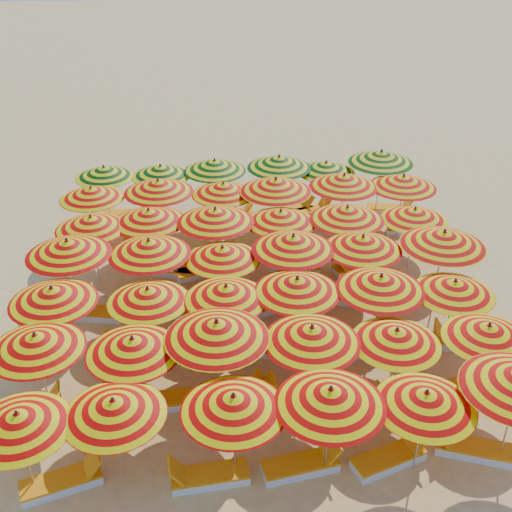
% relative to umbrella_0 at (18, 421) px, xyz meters
% --- Properties ---
extents(ground, '(120.00, 120.00, 0.00)m').
position_rel_umbrella_0_xyz_m(ground, '(5.18, 6.44, -2.03)').
color(ground, '#EFBC6A').
rests_on(ground, ground).
extents(umbrella_0, '(2.43, 2.43, 2.30)m').
position_rel_umbrella_0_xyz_m(umbrella_0, '(0.00, 0.00, 0.00)').
color(umbrella_0, silver).
rests_on(umbrella_0, ground).
extents(umbrella_1, '(2.84, 2.84, 2.32)m').
position_rel_umbrella_0_xyz_m(umbrella_1, '(1.85, 0.25, 0.02)').
color(umbrella_1, silver).
rests_on(umbrella_1, ground).
extents(umbrella_2, '(2.93, 2.93, 2.38)m').
position_rel_umbrella_0_xyz_m(umbrella_2, '(4.30, 0.16, 0.07)').
color(umbrella_2, silver).
rests_on(umbrella_2, ground).
extents(umbrella_3, '(3.05, 3.05, 2.49)m').
position_rel_umbrella_0_xyz_m(umbrella_3, '(6.29, 0.13, 0.16)').
color(umbrella_3, silver).
rests_on(umbrella_3, ground).
extents(umbrella_4, '(2.77, 2.77, 2.31)m').
position_rel_umbrella_0_xyz_m(umbrella_4, '(8.29, 0.10, 0.01)').
color(umbrella_4, silver).
rests_on(umbrella_4, ground).
extents(umbrella_6, '(2.44, 2.44, 2.41)m').
position_rel_umbrella_0_xyz_m(umbrella_6, '(-0.20, 2.43, 0.09)').
color(umbrella_6, silver).
rests_on(umbrella_6, ground).
extents(umbrella_7, '(2.60, 2.60, 2.38)m').
position_rel_umbrella_0_xyz_m(umbrella_7, '(2.05, 2.19, 0.07)').
color(umbrella_7, silver).
rests_on(umbrella_7, ground).
extents(umbrella_8, '(2.80, 2.80, 2.64)m').
position_rel_umbrella_0_xyz_m(umbrella_8, '(3.98, 2.37, 0.30)').
color(umbrella_8, silver).
rests_on(umbrella_8, ground).
extents(umbrella_9, '(2.64, 2.64, 2.47)m').
position_rel_umbrella_0_xyz_m(umbrella_9, '(6.20, 2.26, 0.15)').
color(umbrella_9, silver).
rests_on(umbrella_9, ground).
extents(umbrella_10, '(2.35, 2.35, 2.29)m').
position_rel_umbrella_0_xyz_m(umbrella_10, '(8.22, 2.27, -0.01)').
color(umbrella_10, silver).
rests_on(umbrella_10, ground).
extents(umbrella_11, '(2.85, 2.85, 2.30)m').
position_rel_umbrella_0_xyz_m(umbrella_11, '(10.46, 2.30, -0.01)').
color(umbrella_11, silver).
rests_on(umbrella_11, ground).
extents(umbrella_12, '(2.48, 2.48, 2.44)m').
position_rel_umbrella_0_xyz_m(umbrella_12, '(-0.22, 4.35, 0.12)').
color(umbrella_12, silver).
rests_on(umbrella_12, ground).
extents(umbrella_13, '(2.26, 2.26, 2.30)m').
position_rel_umbrella_0_xyz_m(umbrella_13, '(2.21, 4.37, 0.00)').
color(umbrella_13, silver).
rests_on(umbrella_13, ground).
extents(umbrella_14, '(2.84, 2.84, 2.36)m').
position_rel_umbrella_0_xyz_m(umbrella_14, '(4.24, 4.29, 0.05)').
color(umbrella_14, silver).
rests_on(umbrella_14, ground).
extents(umbrella_15, '(2.87, 2.87, 2.46)m').
position_rel_umbrella_0_xyz_m(umbrella_15, '(6.10, 4.40, 0.14)').
color(umbrella_15, silver).
rests_on(umbrella_15, ground).
extents(umbrella_16, '(2.57, 2.57, 2.51)m').
position_rel_umbrella_0_xyz_m(umbrella_16, '(8.30, 4.31, 0.18)').
color(umbrella_16, silver).
rests_on(umbrella_16, ground).
extents(umbrella_17, '(2.72, 2.72, 2.31)m').
position_rel_umbrella_0_xyz_m(umbrella_17, '(10.28, 4.25, 0.01)').
color(umbrella_17, silver).
rests_on(umbrella_17, ground).
extents(umbrella_18, '(2.92, 2.92, 2.60)m').
position_rel_umbrella_0_xyz_m(umbrella_18, '(-0.24, 6.57, 0.26)').
color(umbrella_18, silver).
rests_on(umbrella_18, ground).
extents(umbrella_19, '(3.11, 3.11, 2.54)m').
position_rel_umbrella_0_xyz_m(umbrella_19, '(2.07, 6.54, 0.21)').
color(umbrella_19, silver).
rests_on(umbrella_19, ground).
extents(umbrella_20, '(2.94, 2.94, 2.35)m').
position_rel_umbrella_0_xyz_m(umbrella_20, '(4.18, 6.35, 0.04)').
color(umbrella_20, silver).
rests_on(umbrella_20, ground).
extents(umbrella_21, '(3.22, 3.22, 2.58)m').
position_rel_umbrella_0_xyz_m(umbrella_21, '(6.23, 6.49, 0.25)').
color(umbrella_21, silver).
rests_on(umbrella_21, ground).
extents(umbrella_22, '(3.03, 3.03, 2.48)m').
position_rel_umbrella_0_xyz_m(umbrella_22, '(8.28, 6.51, 0.16)').
color(umbrella_22, silver).
rests_on(umbrella_22, ground).
extents(umbrella_23, '(2.93, 2.93, 2.67)m').
position_rel_umbrella_0_xyz_m(umbrella_23, '(10.61, 6.33, 0.32)').
color(umbrella_23, silver).
rests_on(umbrella_23, ground).
extents(umbrella_24, '(2.65, 2.65, 2.42)m').
position_rel_umbrella_0_xyz_m(umbrella_24, '(0.11, 8.39, 0.11)').
color(umbrella_24, silver).
rests_on(umbrella_24, ground).
extents(umbrella_25, '(2.97, 2.97, 2.46)m').
position_rel_umbrella_0_xyz_m(umbrella_25, '(1.88, 8.69, 0.14)').
color(umbrella_25, silver).
rests_on(umbrella_25, ground).
extents(umbrella_26, '(3.13, 3.13, 2.59)m').
position_rel_umbrella_0_xyz_m(umbrella_26, '(3.99, 8.36, 0.26)').
color(umbrella_26, silver).
rests_on(umbrella_26, ground).
extents(umbrella_27, '(2.66, 2.66, 2.41)m').
position_rel_umbrella_0_xyz_m(umbrella_27, '(6.06, 8.46, 0.10)').
color(umbrella_27, silver).
rests_on(umbrella_27, ground).
extents(umbrella_28, '(3.07, 3.07, 2.52)m').
position_rel_umbrella_0_xyz_m(umbrella_28, '(8.16, 8.38, 0.20)').
color(umbrella_28, silver).
rests_on(umbrella_28, ground).
extents(umbrella_29, '(2.74, 2.74, 2.30)m').
position_rel_umbrella_0_xyz_m(umbrella_29, '(10.42, 8.57, 0.00)').
color(umbrella_29, silver).
rests_on(umbrella_29, ground).
extents(umbrella_30, '(2.62, 2.62, 2.35)m').
position_rel_umbrella_0_xyz_m(umbrella_30, '(-0.26, 10.76, 0.04)').
color(umbrella_30, silver).
rests_on(umbrella_30, ground).
extents(umbrella_31, '(3.03, 3.03, 2.55)m').
position_rel_umbrella_0_xyz_m(umbrella_31, '(2.04, 10.80, 0.22)').
color(umbrella_31, silver).
rests_on(umbrella_31, ground).
extents(umbrella_32, '(2.87, 2.87, 2.37)m').
position_rel_umbrella_0_xyz_m(umbrella_32, '(4.27, 10.79, 0.06)').
color(umbrella_32, silver).
rests_on(umbrella_32, ground).
extents(umbrella_33, '(2.60, 2.60, 2.64)m').
position_rel_umbrella_0_xyz_m(umbrella_33, '(6.07, 10.47, 0.30)').
color(umbrella_33, silver).
rests_on(umbrella_33, ground).
extents(umbrella_34, '(2.74, 2.74, 2.58)m').
position_rel_umbrella_0_xyz_m(umbrella_34, '(8.49, 10.82, 0.24)').
color(umbrella_34, silver).
rests_on(umbrella_34, ground).
extents(umbrella_35, '(2.93, 2.93, 2.51)m').
position_rel_umbrella_0_xyz_m(umbrella_35, '(10.60, 10.77, 0.18)').
color(umbrella_35, silver).
rests_on(umbrella_35, ground).
extents(umbrella_36, '(2.49, 2.49, 2.31)m').
position_rel_umbrella_0_xyz_m(umbrella_36, '(-0.09, 12.68, 0.01)').
color(umbrella_36, silver).
rests_on(umbrella_36, ground).
extents(umbrella_37, '(2.54, 2.54, 2.33)m').
position_rel_umbrella_0_xyz_m(umbrella_37, '(1.98, 12.62, 0.03)').
color(umbrella_37, silver).
rests_on(umbrella_37, ground).
extents(umbrella_38, '(2.65, 2.65, 2.47)m').
position_rel_umbrella_0_xyz_m(umbrella_38, '(3.99, 12.72, 0.15)').
color(umbrella_38, silver).
rests_on(umbrella_38, ground).
extents(umbrella_39, '(2.91, 2.91, 2.55)m').
position_rel_umbrella_0_xyz_m(umbrella_39, '(6.40, 12.74, 0.22)').
color(umbrella_39, silver).
rests_on(umbrella_39, ground).
extents(umbrella_40, '(2.86, 2.86, 2.32)m').
position_rel_umbrella_0_xyz_m(umbrella_40, '(8.16, 12.63, 0.02)').
color(umbrella_40, silver).
rests_on(umbrella_40, ground).
extents(umbrella_41, '(3.18, 3.18, 2.67)m').
position_rel_umbrella_0_xyz_m(umbrella_41, '(10.25, 12.74, 0.32)').
color(umbrella_41, silver).
rests_on(umbrella_41, ground).
extents(lounger_0, '(1.83, 1.13, 0.69)m').
position_rel_umbrella_0_xyz_m(lounger_0, '(0.60, 0.06, -1.87)').
color(lounger_0, white).
rests_on(lounger_0, ground).
extents(lounger_1, '(1.79, 0.79, 0.69)m').
position_rel_umbrella_0_xyz_m(lounger_1, '(3.71, 0.01, -1.87)').
color(lounger_1, white).
rests_on(lounger_1, ground).
extents(lounger_2, '(1.82, 0.93, 0.69)m').
position_rel_umbrella_0_xyz_m(lounger_2, '(5.79, 0.20, -1.87)').
color(lounger_2, white).
rests_on(lounger_2, ground).
extents(lounger_3, '(1.82, 1.17, 0.69)m').
position_rel_umbrella_0_xyz_m(lounger_3, '(7.79, 0.27, -1.87)').
color(lounger_3, white).
rests_on(lounger_3, ground).
extents(lounger_4, '(1.83, 1.09, 0.69)m').
position_rel_umbrella_0_xyz_m(lounger_4, '(9.71, 0.44, -1.87)').
color(lounger_4, white).
rests_on(lounger_4, ground).
extents(lounger_5, '(1.81, 0.90, 0.69)m').
position_rel_umbrella_0_xyz_m(lounger_5, '(-0.70, 2.31, -1.87)').
color(lounger_5, white).
rests_on(lounger_5, ground).
extents(lounger_6, '(1.77, 0.72, 0.69)m').
position_rel_umbrella_0_xyz_m(lounger_6, '(2.55, 2.41, -1.87)').
color(lounger_6, white).
rests_on(lounger_6, ground).
extents(lounger_7, '(1.82, 0.95, 0.69)m').
position_rel_umbrella_0_xyz_m(lounger_7, '(4.58, 2.35, -1.87)').
color(lounger_7, white).
rests_on(lounger_7, ground).
extents(lounger_8, '(1.82, 1.19, 0.69)m').
position_rel_umbrella_0_xyz_m(lounger_8, '(5.60, 2.33, -1.87)').
color(lounger_8, white).
rests_on(lounger_8, ground).
extents(lounger_9, '(1.81, 0.87, 0.69)m').
position_rel_umbrella_0_xyz_m(lounger_9, '(8.72, 2.14, -1.87)').
color(lounger_9, white).
rests_on(lounger_9, ground).
extents(lounger_10, '(1.82, 0.93, 0.69)m').
position_rel_umbrella_0_xyz_m(lounger_10, '(9.86, 2.38, -1.87)').
color(lounger_10, white).
rests_on(lounger_10, ground).
extents(lounger_11, '(1.82, 1.02, 0.69)m').
position_rel_umbrella_0_xyz_m(lounger_11, '(1.61, 4.34, -1.87)').
color(lounger_11, white).
rests_on(lounger_11, ground).
extents(lounger_12, '(1.81, 0.88, 0.69)m').
position_rel_umbrella_0_xyz_m(lounger_12, '(4.74, 4.45, -1.87)').
color(lounger_12, white).
rests_on(lounger_12, ground).
extents(lounger_13, '(1.82, 0.98, 0.69)m').
position_rel_umbrella_0_xyz_m(lounger_13, '(7.70, 4.26, -1.87)').
color(lounger_13, white).
rests_on(lounger_13, ground).
extents(lounger_14, '(1.82, 1.17, 0.69)m').
position_rel_umbrella_0_xyz_m(lounger_14, '(10.79, 4.22, -1.87)').
color(lounger_14, white).
rests_on(lounger_14, ground).
extents(lounger_15, '(1.80, 0.86, 0.69)m').
position_rel_umbrella_0_xyz_m(lounger_15, '(0.27, 6.33, -1.87)').
color(lounger_15, white).
rests_on(lounger_15, ground).
extents(lounger_16, '(1.79, 0.79, 0.69)m').
position_rel_umbrella_0_xyz_m(lounger_16, '(2.67, 6.60, -1.87)').
color(lounger_16, white).
rests_on(lounger_16, ground).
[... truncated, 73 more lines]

